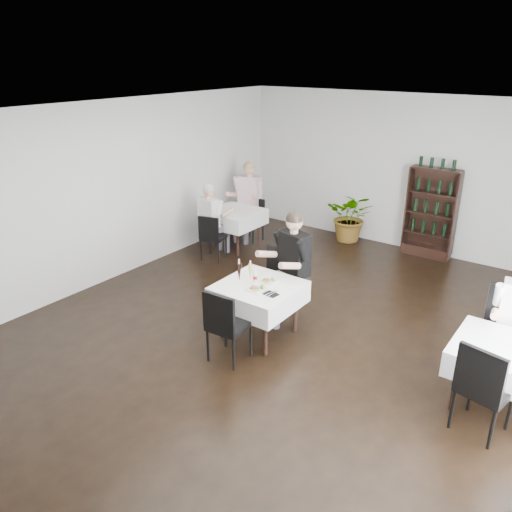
{
  "coord_description": "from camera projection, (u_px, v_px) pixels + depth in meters",
  "views": [
    {
      "loc": [
        3.26,
        -4.93,
        3.67
      ],
      "look_at": [
        -0.49,
        0.2,
        1.08
      ],
      "focal_mm": 35.0,
      "sensor_mm": 36.0,
      "label": 1
    }
  ],
  "objects": [
    {
      "name": "pilsner_lager",
      "position": [
        250.0,
        272.0,
        6.85
      ],
      "size": [
        0.06,
        0.06,
        0.28
      ],
      "color": "gold",
      "rests_on": "main_table"
    },
    {
      "name": "napkin_cutlery",
      "position": [
        271.0,
        294.0,
        6.45
      ],
      "size": [
        0.2,
        0.2,
        0.02
      ],
      "color": "black",
      "rests_on": "main_table"
    },
    {
      "name": "plate_near",
      "position": [
        257.0,
        289.0,
        6.56
      ],
      "size": [
        0.26,
        0.26,
        0.08
      ],
      "color": "white",
      "rests_on": "main_table"
    },
    {
      "name": "diner_left_far",
      "position": [
        247.0,
        195.0,
        10.3
      ],
      "size": [
        0.66,
        0.68,
        1.63
      ],
      "color": "#46454E",
      "rests_on": "ground"
    },
    {
      "name": "left_chair_near",
      "position": [
        212.0,
        235.0,
        9.34
      ],
      "size": [
        0.5,
        0.5,
        0.89
      ],
      "color": "black",
      "rests_on": "ground"
    },
    {
      "name": "potted_tree",
      "position": [
        351.0,
        217.0,
        10.33
      ],
      "size": [
        1.12,
        1.03,
        1.05
      ],
      "primitive_type": "imported",
      "rotation": [
        0.0,
        0.0,
        0.25
      ],
      "color": "#2D5A1F",
      "rests_on": "ground"
    },
    {
      "name": "right_table",
      "position": [
        501.0,
        358.0,
        5.37
      ],
      "size": [
        0.98,
        0.98,
        0.77
      ],
      "color": "black",
      "rests_on": "ground"
    },
    {
      "name": "wine_shelf",
      "position": [
        431.0,
        214.0,
        9.43
      ],
      "size": [
        0.9,
        0.28,
        1.75
      ],
      "color": "black",
      "rests_on": "ground"
    },
    {
      "name": "main_table",
      "position": [
        259.0,
        295.0,
        6.78
      ],
      "size": [
        1.03,
        1.03,
        0.77
      ],
      "color": "black",
      "rests_on": "ground"
    },
    {
      "name": "coke_bottle",
      "position": [
        255.0,
        276.0,
        6.75
      ],
      "size": [
        0.06,
        0.06,
        0.23
      ],
      "color": "silver",
      "rests_on": "main_table"
    },
    {
      "name": "plate_far",
      "position": [
        268.0,
        281.0,
        6.8
      ],
      "size": [
        0.23,
        0.23,
        0.07
      ],
      "color": "white",
      "rests_on": "main_table"
    },
    {
      "name": "main_chair_near",
      "position": [
        225.0,
        322.0,
        6.19
      ],
      "size": [
        0.49,
        0.49,
        1.0
      ],
      "color": "black",
      "rests_on": "ground"
    },
    {
      "name": "right_chair_near",
      "position": [
        483.0,
        385.0,
        4.98
      ],
      "size": [
        0.56,
        0.57,
        1.05
      ],
      "color": "black",
      "rests_on": "ground"
    },
    {
      "name": "room_shell",
      "position": [
        278.0,
        238.0,
        6.29
      ],
      "size": [
        9.0,
        9.0,
        9.0
      ],
      "color": "black",
      "rests_on": "ground"
    },
    {
      "name": "left_chair_far",
      "position": [
        253.0,
        217.0,
        10.4
      ],
      "size": [
        0.4,
        0.41,
        0.88
      ],
      "color": "black",
      "rests_on": "ground"
    },
    {
      "name": "right_chair_far",
      "position": [
        507.0,
        329.0,
        5.85
      ],
      "size": [
        0.63,
        0.63,
        1.16
      ],
      "color": "black",
      "rests_on": "ground"
    },
    {
      "name": "diner_main",
      "position": [
        289.0,
        259.0,
        7.09
      ],
      "size": [
        0.69,
        0.74,
        1.65
      ],
      "color": "#46454E",
      "rests_on": "ground"
    },
    {
      "name": "left_table",
      "position": [
        235.0,
        218.0,
        9.96
      ],
      "size": [
        0.98,
        0.98,
        0.77
      ],
      "color": "black",
      "rests_on": "ground"
    },
    {
      "name": "main_chair_far",
      "position": [
        277.0,
        278.0,
        7.33
      ],
      "size": [
        0.53,
        0.53,
        1.04
      ],
      "color": "black",
      "rests_on": "ground"
    },
    {
      "name": "diner_left_near",
      "position": [
        212.0,
        214.0,
        9.47
      ],
      "size": [
        0.56,
        0.57,
        1.44
      ],
      "color": "#46454E",
      "rests_on": "ground"
    },
    {
      "name": "pilsner_dark",
      "position": [
        239.0,
        272.0,
        6.78
      ],
      "size": [
        0.08,
        0.08,
        0.33
      ],
      "color": "black",
      "rests_on": "main_table"
    }
  ]
}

